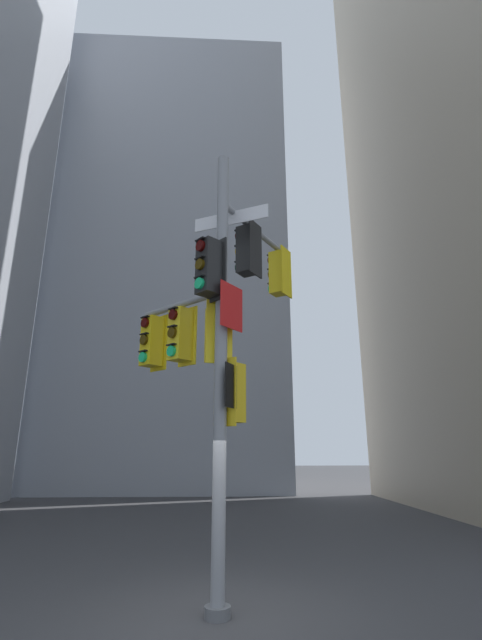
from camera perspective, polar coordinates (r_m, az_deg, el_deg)
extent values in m
plane|color=#38383A|center=(7.77, -3.06, -34.03)|extent=(120.00, 120.00, 0.00)
cube|color=#9399A3|center=(34.26, -7.98, 5.65)|extent=(14.51, 14.51, 30.11)
cylinder|color=gray|center=(7.55, -2.62, -4.56)|extent=(0.22, 0.22, 7.80)
cylinder|color=#595B5E|center=(7.74, -3.05, -33.46)|extent=(0.39, 0.39, 0.16)
cylinder|color=gray|center=(9.58, 1.98, 11.34)|extent=(1.54, 2.20, 0.12)
cylinder|color=gray|center=(8.60, -7.68, 2.00)|extent=(1.62, 1.58, 0.12)
cube|color=black|center=(8.93, 1.86, 9.20)|extent=(0.29, 0.41, 1.14)
cube|color=black|center=(9.01, 0.80, 8.93)|extent=(0.47, 0.47, 1.00)
cylinder|color=#360605|center=(9.26, -0.29, 10.62)|extent=(0.16, 0.20, 0.20)
cube|color=black|center=(9.32, -0.32, 11.27)|extent=(0.18, 0.22, 0.02)
cylinder|color=yellow|center=(9.11, -0.30, 8.66)|extent=(0.16, 0.20, 0.20)
cube|color=black|center=(9.16, -0.33, 9.33)|extent=(0.18, 0.22, 0.02)
cylinder|color=#06311C|center=(8.97, -0.30, 6.63)|extent=(0.16, 0.20, 0.20)
cube|color=black|center=(9.02, -0.33, 7.32)|extent=(0.18, 0.22, 0.02)
cube|color=yellow|center=(10.08, 5.85, 6.20)|extent=(0.29, 0.41, 1.14)
cube|color=yellow|center=(10.16, 4.88, 6.00)|extent=(0.47, 0.47, 1.00)
cylinder|color=#360605|center=(10.38, 3.84, 7.58)|extent=(0.16, 0.20, 0.20)
cube|color=black|center=(10.43, 3.80, 8.18)|extent=(0.18, 0.22, 0.02)
cylinder|color=#3C2C06|center=(10.24, 3.88, 5.79)|extent=(0.16, 0.20, 0.20)
cube|color=black|center=(10.29, 3.83, 6.40)|extent=(0.18, 0.22, 0.02)
cylinder|color=#19C672|center=(10.11, 3.91, 3.95)|extent=(0.16, 0.20, 0.20)
cube|color=black|center=(10.16, 3.87, 4.58)|extent=(0.18, 0.22, 0.02)
cube|color=yellow|center=(8.56, -6.88, -2.12)|extent=(0.37, 0.36, 1.14)
cube|color=yellow|center=(8.44, -7.84, -1.88)|extent=(0.48, 0.48, 1.00)
cylinder|color=#360605|center=(8.41, -8.77, 0.69)|extent=(0.19, 0.18, 0.20)
cube|color=black|center=(8.44, -8.77, 1.48)|extent=(0.21, 0.20, 0.02)
cylinder|color=#3C2C06|center=(8.31, -8.87, -1.62)|extent=(0.19, 0.18, 0.20)
cube|color=black|center=(8.34, -8.87, -0.81)|extent=(0.21, 0.20, 0.02)
cylinder|color=#19C672|center=(8.23, -8.98, -3.97)|extent=(0.19, 0.18, 0.20)
cube|color=black|center=(8.25, -8.97, -3.15)|extent=(0.21, 0.20, 0.02)
cube|color=yellow|center=(9.20, -10.46, -2.96)|extent=(0.37, 0.36, 1.14)
cube|color=yellow|center=(9.09, -11.40, -2.75)|extent=(0.48, 0.48, 1.00)
cylinder|color=#360605|center=(9.06, -12.28, -0.36)|extent=(0.19, 0.18, 0.20)
cube|color=black|center=(9.09, -12.26, 0.37)|extent=(0.21, 0.20, 0.02)
cylinder|color=#3C2C06|center=(8.97, -12.41, -2.51)|extent=(0.19, 0.18, 0.20)
cube|color=black|center=(9.00, -12.40, -1.76)|extent=(0.21, 0.20, 0.02)
cylinder|color=#19C672|center=(8.90, -12.55, -4.70)|extent=(0.19, 0.18, 0.20)
cube|color=black|center=(8.92, -12.53, -3.94)|extent=(0.21, 0.20, 0.02)
cube|color=black|center=(7.93, -3.12, 6.40)|extent=(0.34, 0.38, 1.14)
cube|color=black|center=(7.82, -4.18, 6.76)|extent=(0.48, 0.48, 1.00)
cylinder|color=#360605|center=(7.85, -5.26, 9.50)|extent=(0.18, 0.19, 0.20)
cube|color=black|center=(7.89, -5.27, 10.30)|extent=(0.20, 0.21, 0.02)
cylinder|color=#3C2C06|center=(7.70, -5.33, 7.15)|extent=(0.18, 0.19, 0.20)
cube|color=black|center=(7.74, -5.34, 7.98)|extent=(0.20, 0.21, 0.02)
cylinder|color=#19C672|center=(7.57, -5.39, 4.72)|extent=(0.18, 0.19, 0.20)
cube|color=black|center=(7.61, -5.41, 5.58)|extent=(0.20, 0.21, 0.02)
cube|color=yellow|center=(7.76, -2.82, -1.48)|extent=(0.47, 0.16, 1.14)
cube|color=yellow|center=(7.94, -3.21, -1.81)|extent=(0.42, 0.42, 1.00)
cylinder|color=red|center=(8.22, -3.55, 0.22)|extent=(0.21, 0.11, 0.20)
cube|color=black|center=(8.26, -3.55, 1.01)|extent=(0.23, 0.13, 0.02)
cylinder|color=#3C2C06|center=(8.13, -3.60, -2.15)|extent=(0.21, 0.11, 0.20)
cube|color=black|center=(8.16, -3.59, -1.34)|extent=(0.23, 0.13, 0.02)
cylinder|color=#06311C|center=(8.05, -3.64, -4.56)|extent=(0.21, 0.11, 0.20)
cube|color=black|center=(8.08, -3.64, -3.74)|extent=(0.23, 0.13, 0.02)
cube|color=gold|center=(7.54, -2.08, -9.22)|extent=(0.38, 0.34, 1.14)
cube|color=gold|center=(7.68, -1.14, -9.36)|extent=(0.48, 0.48, 1.00)
cylinder|color=red|center=(7.89, -0.19, -6.97)|extent=(0.19, 0.18, 0.20)
cube|color=black|center=(7.91, -0.16, -6.12)|extent=(0.21, 0.20, 0.02)
cylinder|color=#3C2C06|center=(7.84, -0.19, -9.50)|extent=(0.19, 0.18, 0.20)
cube|color=black|center=(7.86, -0.17, -8.64)|extent=(0.21, 0.20, 0.02)
cylinder|color=#06311C|center=(7.81, -0.20, -12.05)|extent=(0.19, 0.18, 0.20)
cube|color=black|center=(7.82, -0.17, -11.18)|extent=(0.21, 0.20, 0.02)
cube|color=white|center=(8.84, -1.37, 12.97)|extent=(1.41, 0.70, 0.28)
cube|color=#19479E|center=(8.84, -1.37, 12.97)|extent=(1.37, 0.68, 0.24)
cube|color=red|center=(7.64, -1.21, 1.75)|extent=(0.40, 0.52, 0.80)
cube|color=white|center=(7.64, -1.21, 1.75)|extent=(0.37, 0.49, 0.76)
cube|color=black|center=(7.37, -1.10, -8.51)|extent=(0.27, 0.55, 0.72)
cube|color=white|center=(7.37, -1.10, -8.51)|extent=(0.25, 0.51, 0.68)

